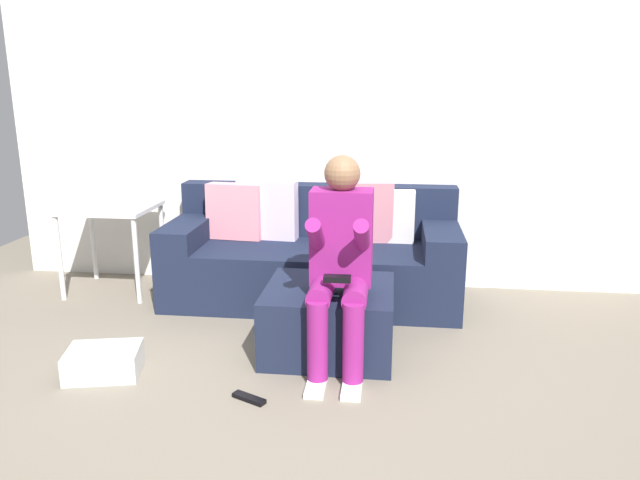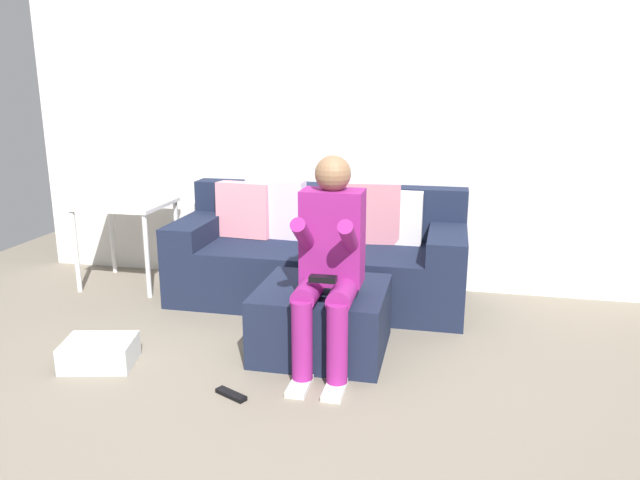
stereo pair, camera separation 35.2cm
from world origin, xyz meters
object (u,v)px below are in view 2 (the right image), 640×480
person_seated (329,257)px  remote_near_ottoman (231,394)px  couch_sectional (319,255)px  storage_bin (99,353)px  ottoman (322,319)px  side_table (126,214)px

person_seated → remote_near_ottoman: person_seated is taller
person_seated → couch_sectional: bearing=105.1°
storage_bin → person_seated: bearing=12.4°
couch_sectional → remote_near_ottoman: (-0.12, -1.53, -0.31)m
ottoman → side_table: size_ratio=1.12×
side_table → remote_near_ottoman: size_ratio=3.54×
ottoman → side_table: bearing=153.1°
ottoman → side_table: (-1.72, 0.87, 0.37)m
couch_sectional → remote_near_ottoman: bearing=-94.4°
storage_bin → remote_near_ottoman: bearing=-12.0°
person_seated → side_table: 2.08m
person_seated → storage_bin: bearing=-167.6°
couch_sectional → person_seated: (0.29, -1.07, 0.31)m
ottoman → person_seated: bearing=-67.1°
person_seated → storage_bin: 1.39m
storage_bin → ottoman: bearing=21.1°
side_table → remote_near_ottoman: (1.38, -1.50, -0.55)m
couch_sectional → side_table: (-1.50, -0.03, 0.24)m
person_seated → side_table: bearing=149.6°
remote_near_ottoman → ottoman: bearing=88.6°
storage_bin → side_table: side_table is taller
ottoman → side_table: side_table is taller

